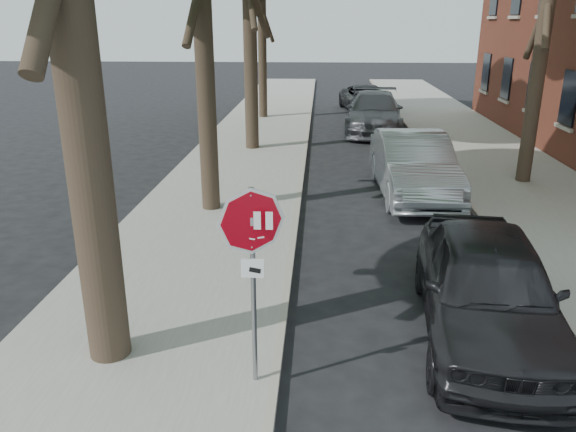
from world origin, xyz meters
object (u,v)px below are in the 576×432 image
at_px(car_b, 413,165).
at_px(stop_sign, 252,250).
at_px(car_a, 487,287).
at_px(car_c, 374,112).
at_px(car_d, 366,99).

bearing_deg(car_b, stop_sign, -112.70).
relative_size(car_a, car_b, 0.93).
xyz_separation_m(car_b, car_c, (-0.24, 9.27, -0.01)).
relative_size(stop_sign, car_c, 0.46).
bearing_deg(car_a, car_b, 95.94).
relative_size(stop_sign, car_a, 0.55).
relative_size(car_a, car_d, 0.98).
xyz_separation_m(car_a, car_b, (0.00, 7.22, 0.03)).
bearing_deg(car_b, car_a, -92.03).
distance_m(stop_sign, car_a, 3.81).
bearing_deg(car_c, car_d, 94.21).
bearing_deg(car_d, stop_sign, -105.01).
height_order(car_a, car_b, car_b).
bearing_deg(car_a, stop_sign, -149.25).
height_order(car_b, car_c, car_b).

